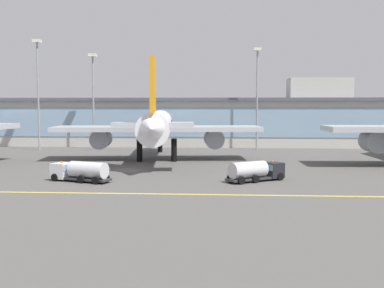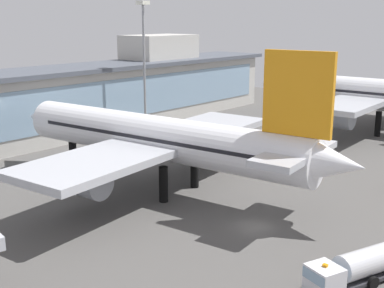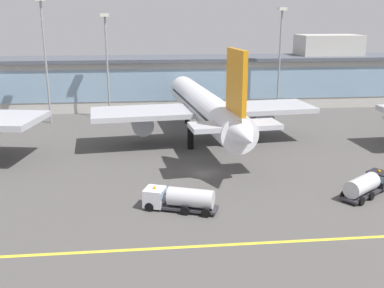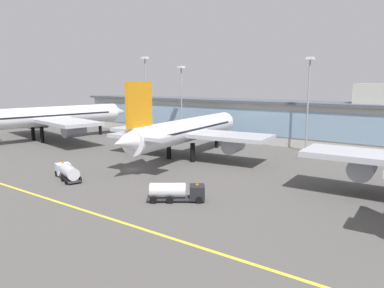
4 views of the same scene
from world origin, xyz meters
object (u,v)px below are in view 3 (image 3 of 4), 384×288
(baggage_tug_near, at_px, (368,184))
(apron_light_mast_east, at_px, (280,46))
(airliner_near_right, at_px, (205,107))
(apron_light_mast_west, at_px, (44,44))
(apron_light_mast_centre, at_px, (107,51))
(fuel_tanker_truck, at_px, (178,198))

(baggage_tug_near, xyz_separation_m, apron_light_mast_east, (2.85, 51.24, 14.52))
(airliner_near_right, bearing_deg, apron_light_mast_east, -46.58)
(airliner_near_right, xyz_separation_m, apron_light_mast_west, (-31.63, 19.66, 10.26))
(apron_light_mast_centre, bearing_deg, baggage_tug_near, -53.11)
(apron_light_mast_centre, distance_m, apron_light_mast_east, 40.03)
(airliner_near_right, height_order, apron_light_mast_east, apron_light_mast_east)
(apron_light_mast_centre, bearing_deg, airliner_near_right, -50.05)
(airliner_near_right, distance_m, apron_light_mast_east, 33.52)
(baggage_tug_near, xyz_separation_m, apron_light_mast_west, (-49.77, 46.47, 15.52))
(fuel_tanker_truck, relative_size, apron_light_mast_centre, 0.40)
(airliner_near_right, relative_size, apron_light_mast_east, 2.10)
(apron_light_mast_west, height_order, apron_light_mast_centre, apron_light_mast_west)
(baggage_tug_near, relative_size, apron_light_mast_west, 0.33)
(airliner_near_right, bearing_deg, fuel_tanker_truck, 160.13)
(apron_light_mast_centre, bearing_deg, apron_light_mast_east, 2.53)
(baggage_tug_near, relative_size, apron_light_mast_centre, 0.37)
(fuel_tanker_truck, relative_size, apron_light_mast_west, 0.35)
(fuel_tanker_truck, distance_m, apron_light_mast_centre, 54.71)
(fuel_tanker_truck, xyz_separation_m, apron_light_mast_east, (28.21, 53.39, 14.52))
(fuel_tanker_truck, xyz_separation_m, apron_light_mast_west, (-24.42, 48.62, 15.52))
(apron_light_mast_west, height_order, apron_light_mast_east, apron_light_mast_west)
(airliner_near_right, xyz_separation_m, baggage_tug_near, (18.15, -26.81, -5.26))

